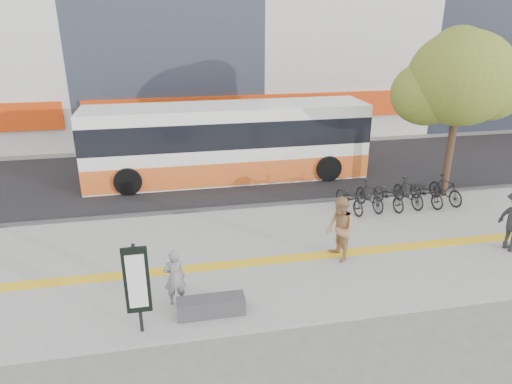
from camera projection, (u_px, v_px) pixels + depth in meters
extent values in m
plane|color=#61615C|center=(302.00, 279.00, 12.50)|extent=(120.00, 120.00, 0.00)
cube|color=gray|center=(287.00, 251.00, 13.86)|extent=(40.00, 7.00, 0.08)
cube|color=#F0AE1C|center=(292.00, 258.00, 13.38)|extent=(40.00, 0.45, 0.01)
cube|color=black|center=(245.00, 173.00, 20.71)|extent=(40.00, 8.00, 0.06)
cube|color=#363639|center=(263.00, 206.00, 17.04)|extent=(40.00, 0.25, 0.14)
cube|color=red|center=(264.00, 107.00, 24.97)|extent=(19.00, 0.50, 1.40)
cube|color=#363639|center=(211.00, 306.00, 10.82)|extent=(1.60, 0.45, 0.45)
cylinder|color=black|center=(138.00, 289.00, 9.94)|extent=(0.08, 0.08, 2.20)
cube|color=black|center=(137.00, 280.00, 9.86)|extent=(0.55, 0.08, 1.60)
cube|color=white|center=(137.00, 282.00, 9.81)|extent=(0.40, 0.02, 1.30)
cylinder|color=#332117|center=(449.00, 156.00, 17.49)|extent=(0.28, 0.28, 3.20)
ellipsoid|color=#4A6923|center=(461.00, 78.00, 16.43)|extent=(3.80, 3.80, 3.42)
ellipsoid|color=#4A6923|center=(426.00, 94.00, 16.92)|extent=(2.60, 2.60, 2.34)
ellipsoid|color=#4A6923|center=(489.00, 90.00, 16.37)|extent=(2.40, 2.40, 2.16)
ellipsoid|color=#4A6923|center=(459.00, 53.00, 16.92)|extent=(2.20, 2.20, 1.98)
cube|color=white|center=(227.00, 142.00, 19.51)|extent=(11.87, 2.47, 3.17)
cube|color=orange|center=(228.00, 165.00, 19.89)|extent=(11.89, 2.49, 0.99)
cube|color=black|center=(227.00, 130.00, 19.32)|extent=(11.89, 2.49, 1.09)
cylinder|color=black|center=(128.00, 181.00, 18.01)|extent=(1.09, 0.35, 1.09)
cylinder|color=black|center=(131.00, 162.00, 20.27)|extent=(1.09, 0.35, 1.09)
cylinder|color=black|center=(328.00, 168.00, 19.52)|extent=(1.09, 0.35, 1.09)
cylinder|color=black|center=(311.00, 152.00, 21.78)|extent=(1.09, 0.35, 1.09)
imported|color=black|center=(350.00, 198.00, 16.50)|extent=(0.92, 1.86, 0.93)
imported|color=black|center=(370.00, 195.00, 16.62)|extent=(0.78, 1.79, 1.04)
imported|color=black|center=(389.00, 195.00, 16.78)|extent=(0.92, 1.86, 0.93)
imported|color=black|center=(408.00, 192.00, 16.90)|extent=(0.78, 1.79, 1.04)
imported|color=black|center=(427.00, 192.00, 17.05)|extent=(0.92, 1.86, 0.93)
imported|color=black|center=(446.00, 189.00, 17.17)|extent=(0.78, 1.79, 1.04)
imported|color=black|center=(175.00, 277.00, 11.06)|extent=(0.55, 0.38, 1.47)
imported|color=#A77A4F|center=(340.00, 229.00, 13.02)|extent=(0.84, 1.02, 1.92)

